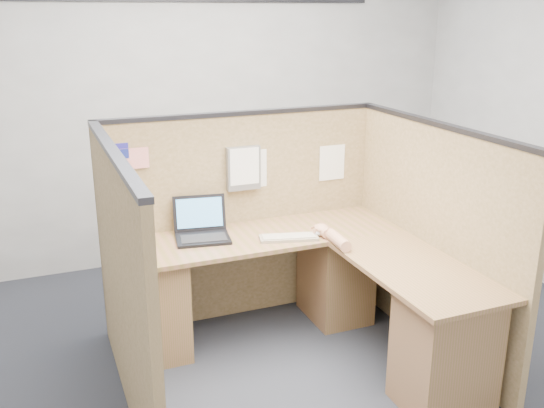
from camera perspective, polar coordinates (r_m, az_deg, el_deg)
name	(u,v)px	position (r m, az deg, el deg)	size (l,w,h in m)	color
floor	(298,380)	(3.92, 2.50, -16.23)	(5.00, 5.00, 0.00)	black
wall_back	(195,105)	(5.44, -7.24, 9.24)	(5.00, 5.00, 0.00)	#9FA1A4
cubicle_partitions	(273,242)	(3.91, 0.07, -3.57)	(2.06, 1.83, 1.53)	brown
l_desk	(307,299)	(4.01, 3.30, -8.89)	(1.95, 1.75, 0.73)	brown
laptop	(200,228)	(4.11, -6.81, -2.23)	(0.39, 0.39, 0.26)	black
keyboard	(289,237)	(4.06, 1.58, -3.16)	(0.41, 0.23, 0.03)	gray
mouse	(321,232)	(4.14, 4.65, -2.62)	(0.11, 0.07, 0.05)	silver
hand_forearm	(333,236)	(4.01, 5.72, -3.05)	(0.12, 0.41, 0.09)	tan
blue_poster	(116,161)	(4.06, -14.50, 3.89)	(0.18, 0.00, 0.23)	navy
american_flag	(129,161)	(4.06, -13.34, 3.96)	(0.22, 0.01, 0.37)	olive
file_holder	(244,168)	(4.25, -2.70, 3.39)	(0.24, 0.05, 0.31)	slate
paper_left	(259,169)	(4.33, -1.20, 3.36)	(0.21, 0.00, 0.27)	white
paper_right	(332,163)	(4.56, 5.67, 3.89)	(0.21, 0.00, 0.26)	white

